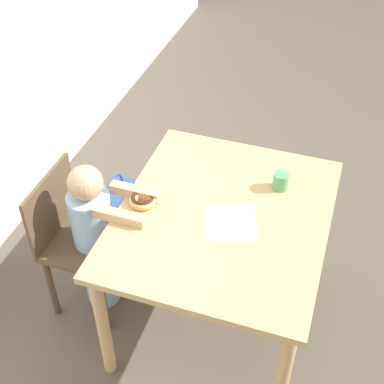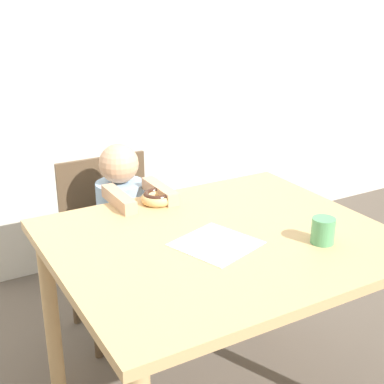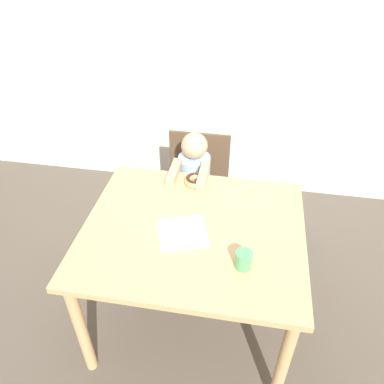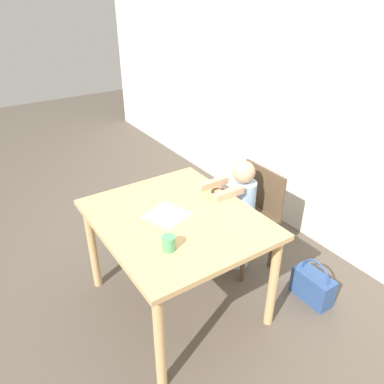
{
  "view_description": "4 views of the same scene",
  "coord_description": "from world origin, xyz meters",
  "px_view_note": "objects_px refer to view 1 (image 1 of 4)",
  "views": [
    {
      "loc": [
        -1.74,
        -0.43,
        2.45
      ],
      "look_at": [
        -0.03,
        0.14,
        0.87
      ],
      "focal_mm": 50.0,
      "sensor_mm": 36.0,
      "label": 1
    },
    {
      "loc": [
        -0.9,
        -1.38,
        1.53
      ],
      "look_at": [
        -0.03,
        0.14,
        0.87
      ],
      "focal_mm": 50.0,
      "sensor_mm": 36.0,
      "label": 2
    },
    {
      "loc": [
        0.23,
        -1.37,
        2.06
      ],
      "look_at": [
        -0.03,
        0.14,
        0.87
      ],
      "focal_mm": 35.0,
      "sensor_mm": 36.0,
      "label": 3
    },
    {
      "loc": [
        1.72,
        -1.02,
        2.05
      ],
      "look_at": [
        -0.03,
        0.14,
        0.87
      ],
      "focal_mm": 35.0,
      "sensor_mm": 36.0,
      "label": 4
    }
  ],
  "objects_px": {
    "cup": "(281,181)",
    "donut": "(143,199)",
    "handbag": "(116,204)",
    "chair": "(78,237)",
    "child_figure": "(96,237)"
  },
  "relations": [
    {
      "from": "handbag",
      "to": "cup",
      "type": "bearing_deg",
      "value": -103.12
    },
    {
      "from": "chair",
      "to": "donut",
      "type": "bearing_deg",
      "value": -82.03
    },
    {
      "from": "donut",
      "to": "handbag",
      "type": "height_order",
      "value": "donut"
    },
    {
      "from": "chair",
      "to": "cup",
      "type": "relative_size",
      "value": 9.3
    },
    {
      "from": "handbag",
      "to": "child_figure",
      "type": "bearing_deg",
      "value": -161.56
    },
    {
      "from": "cup",
      "to": "donut",
      "type": "bearing_deg",
      "value": 118.34
    },
    {
      "from": "cup",
      "to": "child_figure",
      "type": "bearing_deg",
      "value": 113.56
    },
    {
      "from": "chair",
      "to": "handbag",
      "type": "distance_m",
      "value": 0.7
    },
    {
      "from": "handbag",
      "to": "cup",
      "type": "relative_size",
      "value": 3.95
    },
    {
      "from": "donut",
      "to": "cup",
      "type": "distance_m",
      "value": 0.67
    },
    {
      "from": "chair",
      "to": "donut",
      "type": "distance_m",
      "value": 0.49
    },
    {
      "from": "handbag",
      "to": "donut",
      "type": "bearing_deg",
      "value": -140.69
    },
    {
      "from": "chair",
      "to": "handbag",
      "type": "bearing_deg",
      "value": 9.01
    },
    {
      "from": "chair",
      "to": "handbag",
      "type": "xyz_separation_m",
      "value": [
        0.61,
        0.1,
        -0.32
      ]
    },
    {
      "from": "handbag",
      "to": "cup",
      "type": "height_order",
      "value": "cup"
    }
  ]
}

